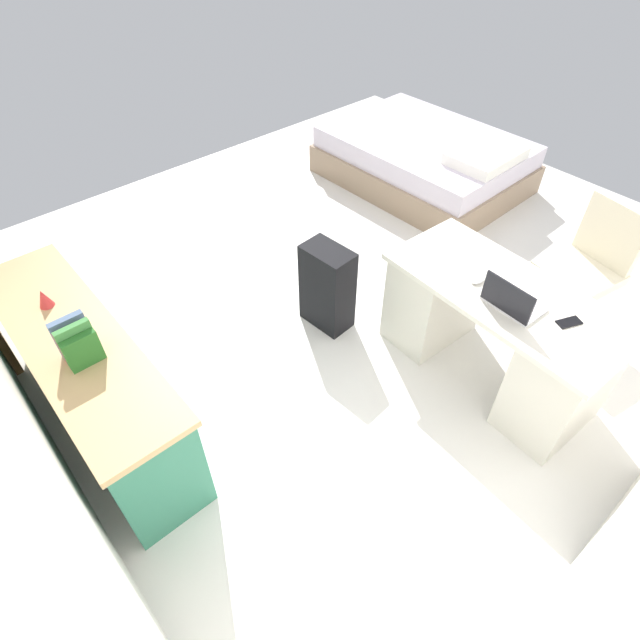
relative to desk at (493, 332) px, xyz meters
name	(u,v)px	position (x,y,z in m)	size (l,w,h in m)	color
ground_plane	(380,300)	(0.95, 0.00, -0.38)	(5.92, 5.92, 0.00)	silver
desk	(493,332)	(0.00, 0.00, 0.00)	(1.47, 0.73, 0.72)	silver
office_chair	(582,275)	(-0.09, -0.90, 0.04)	(0.54, 0.54, 0.94)	black
credenza	(93,382)	(1.29, 2.07, 0.00)	(1.80, 0.48, 0.74)	#2D7056
bed	(425,160)	(1.96, -1.66, -0.13)	(1.93, 1.44, 0.58)	gray
suitcase_black	(327,287)	(1.06, 0.46, -0.05)	(0.36, 0.22, 0.65)	black
laptop	(511,301)	(-0.09, 0.11, 0.39)	(0.32, 0.24, 0.21)	#B7B7BC
computer_mouse	(478,280)	(0.17, 0.06, 0.36)	(0.06, 0.10, 0.03)	white
cell_phone_near_laptop	(569,322)	(-0.38, -0.03, 0.35)	(0.07, 0.14, 0.01)	black
book_row	(78,342)	(1.11, 2.07, 0.47)	(0.16, 0.17, 0.23)	#246022
figurine_small	(44,298)	(1.62, 2.07, 0.42)	(0.08, 0.08, 0.11)	red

